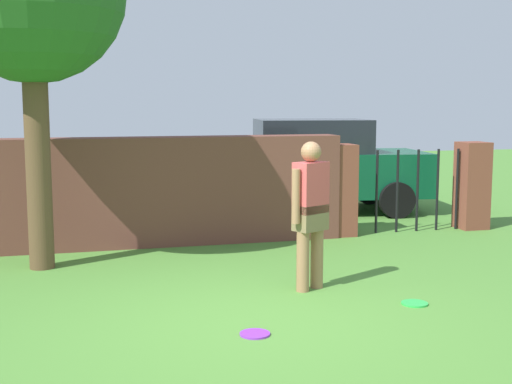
{
  "coord_description": "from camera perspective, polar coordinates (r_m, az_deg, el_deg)",
  "views": [
    {
      "loc": [
        -1.63,
        -6.06,
        2.04
      ],
      "look_at": [
        0.42,
        1.63,
        1.0
      ],
      "focal_mm": 48.52,
      "sensor_mm": 36.0,
      "label": 1
    }
  ],
  "objects": [
    {
      "name": "car",
      "position": [
        12.85,
        4.57,
        2.17
      ],
      "size": [
        4.39,
        2.36,
        1.72
      ],
      "rotation": [
        0.0,
        0.0,
        3.0
      ],
      "color": "#0C4C2D",
      "rests_on": "ground"
    },
    {
      "name": "person",
      "position": [
        7.48,
        4.51,
        -1.36
      ],
      "size": [
        0.49,
        0.36,
        1.62
      ],
      "rotation": [
        0.0,
        0.0,
        -2.67
      ],
      "color": "#9E704C",
      "rests_on": "ground"
    },
    {
      "name": "fence_gate",
      "position": [
        11.11,
        12.38,
        0.35
      ],
      "size": [
        2.73,
        0.44,
        1.4
      ],
      "color": "brown",
      "rests_on": "ground"
    },
    {
      "name": "frisbee_purple",
      "position": [
        6.22,
        -0.09,
        -11.62
      ],
      "size": [
        0.27,
        0.27,
        0.02
      ],
      "primitive_type": "cylinder",
      "color": "purple",
      "rests_on": "ground"
    },
    {
      "name": "brick_wall",
      "position": [
        9.88,
        -14.04,
        -0.14
      ],
      "size": [
        7.4,
        0.5,
        1.55
      ],
      "primitive_type": "cube",
      "color": "brown",
      "rests_on": "ground"
    },
    {
      "name": "ground_plane",
      "position": [
        6.6,
        0.13,
        -10.56
      ],
      "size": [
        40.0,
        40.0,
        0.0
      ],
      "primitive_type": "plane",
      "color": "#4C8433"
    },
    {
      "name": "frisbee_green",
      "position": [
        7.28,
        12.94,
        -8.94
      ],
      "size": [
        0.27,
        0.27,
        0.02
      ],
      "primitive_type": "cylinder",
      "color": "green",
      "rests_on": "ground"
    }
  ]
}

